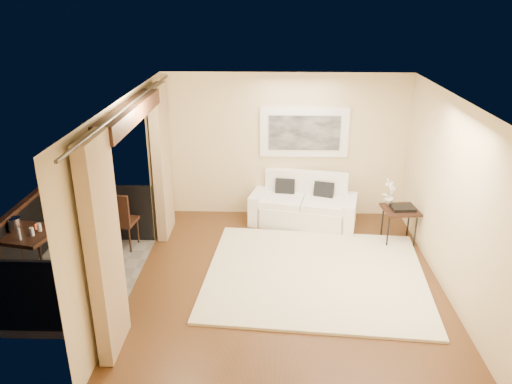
{
  "coord_description": "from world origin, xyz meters",
  "views": [
    {
      "loc": [
        -0.25,
        -6.42,
        3.98
      ],
      "look_at": [
        -0.49,
        0.93,
        1.05
      ],
      "focal_mm": 35.0,
      "sensor_mm": 36.0,
      "label": 1
    }
  ],
  "objects_px": {
    "orchid": "(390,192)",
    "ice_bucket": "(14,224)",
    "sofa": "(304,206)",
    "balcony_chair_near": "(74,262)",
    "bistro_table": "(28,238)",
    "balcony_chair_far": "(119,217)",
    "side_table": "(400,212)"
  },
  "relations": [
    {
      "from": "sofa",
      "to": "balcony_chair_near",
      "type": "height_order",
      "value": "balcony_chair_near"
    },
    {
      "from": "sofa",
      "to": "bistro_table",
      "type": "relative_size",
      "value": 2.43
    },
    {
      "from": "orchid",
      "to": "sofa",
      "type": "bearing_deg",
      "value": 156.78
    },
    {
      "from": "orchid",
      "to": "balcony_chair_far",
      "type": "xyz_separation_m",
      "value": [
        -4.48,
        -0.59,
        -0.26
      ]
    },
    {
      "from": "balcony_chair_far",
      "to": "balcony_chair_near",
      "type": "distance_m",
      "value": 1.5
    },
    {
      "from": "balcony_chair_far",
      "to": "bistro_table",
      "type": "bearing_deg",
      "value": 54.76
    },
    {
      "from": "side_table",
      "to": "sofa",
      "type": "bearing_deg",
      "value": 154.56
    },
    {
      "from": "orchid",
      "to": "balcony_chair_near",
      "type": "distance_m",
      "value": 5.11
    },
    {
      "from": "sofa",
      "to": "balcony_chair_near",
      "type": "distance_m",
      "value": 4.23
    },
    {
      "from": "bistro_table",
      "to": "balcony_chair_near",
      "type": "xyz_separation_m",
      "value": [
        0.79,
        -0.4,
        -0.15
      ]
    },
    {
      "from": "sofa",
      "to": "orchid",
      "type": "height_order",
      "value": "orchid"
    },
    {
      "from": "balcony_chair_far",
      "to": "balcony_chair_near",
      "type": "bearing_deg",
      "value": 89.67
    },
    {
      "from": "sofa",
      "to": "orchid",
      "type": "distance_m",
      "value": 1.61
    },
    {
      "from": "bistro_table",
      "to": "balcony_chair_near",
      "type": "relative_size",
      "value": 0.81
    },
    {
      "from": "balcony_chair_near",
      "to": "sofa",
      "type": "bearing_deg",
      "value": 19.79
    },
    {
      "from": "sofa",
      "to": "ice_bucket",
      "type": "relative_size",
      "value": 10.16
    },
    {
      "from": "bistro_table",
      "to": "sofa",
      "type": "bearing_deg",
      "value": 29.3
    },
    {
      "from": "sofa",
      "to": "ice_bucket",
      "type": "xyz_separation_m",
      "value": [
        -4.25,
        -2.22,
        0.61
      ]
    },
    {
      "from": "balcony_chair_far",
      "to": "orchid",
      "type": "bearing_deg",
      "value": -165.81
    },
    {
      "from": "side_table",
      "to": "balcony_chair_near",
      "type": "xyz_separation_m",
      "value": [
        -4.84,
        -1.93,
        0.05
      ]
    },
    {
      "from": "balcony_chair_far",
      "to": "ice_bucket",
      "type": "height_order",
      "value": "ice_bucket"
    },
    {
      "from": "side_table",
      "to": "ice_bucket",
      "type": "xyz_separation_m",
      "value": [
        -5.82,
        -1.47,
        0.37
      ]
    },
    {
      "from": "side_table",
      "to": "bistro_table",
      "type": "xyz_separation_m",
      "value": [
        -5.63,
        -1.53,
        0.19
      ]
    },
    {
      "from": "sofa",
      "to": "side_table",
      "type": "bearing_deg",
      "value": -13.44
    },
    {
      "from": "orchid",
      "to": "ice_bucket",
      "type": "distance_m",
      "value": 5.88
    },
    {
      "from": "orchid",
      "to": "balcony_chair_far",
      "type": "relative_size",
      "value": 0.46
    },
    {
      "from": "orchid",
      "to": "bistro_table",
      "type": "bearing_deg",
      "value": -162.93
    },
    {
      "from": "side_table",
      "to": "balcony_chair_near",
      "type": "bearing_deg",
      "value": -158.27
    },
    {
      "from": "side_table",
      "to": "balcony_chair_near",
      "type": "distance_m",
      "value": 5.21
    },
    {
      "from": "side_table",
      "to": "orchid",
      "type": "distance_m",
      "value": 0.37
    },
    {
      "from": "bistro_table",
      "to": "orchid",
      "type": "bearing_deg",
      "value": 17.07
    },
    {
      "from": "orchid",
      "to": "ice_bucket",
      "type": "relative_size",
      "value": 2.35
    }
  ]
}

